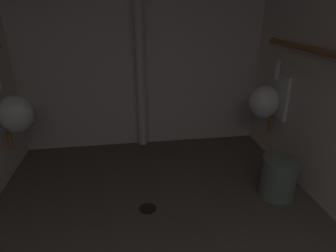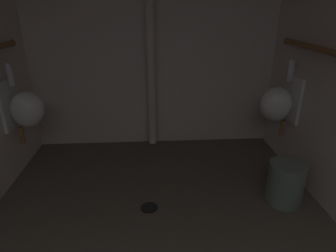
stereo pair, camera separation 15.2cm
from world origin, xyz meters
TOP-DOWN VIEW (x-y plane):
  - floor at (0.00, 1.62)m, footprint 2.79×3.37m
  - wall_back at (0.00, 3.28)m, footprint 2.79×0.06m
  - urinal_left_mid at (-1.19, 2.65)m, footprint 0.32×0.30m
  - urinal_right_mid at (1.19, 2.66)m, footprint 0.32×0.30m
  - standpipe_back_wall at (-0.03, 3.17)m, footprint 0.10×0.10m
  - floor_drain at (-0.08, 2.00)m, footprint 0.14×0.14m
  - waste_bin at (1.05, 2.02)m, footprint 0.29×0.29m

SIDE VIEW (x-z plane):
  - floor at x=0.00m, z-range -0.08..0.00m
  - floor_drain at x=-0.08m, z-range 0.00..0.01m
  - waste_bin at x=1.05m, z-range 0.00..0.35m
  - urinal_left_mid at x=-1.19m, z-range 0.27..1.03m
  - urinal_right_mid at x=1.19m, z-range 0.27..1.03m
  - wall_back at x=0.00m, z-range 0.00..2.43m
  - standpipe_back_wall at x=-0.03m, z-range 0.02..2.41m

